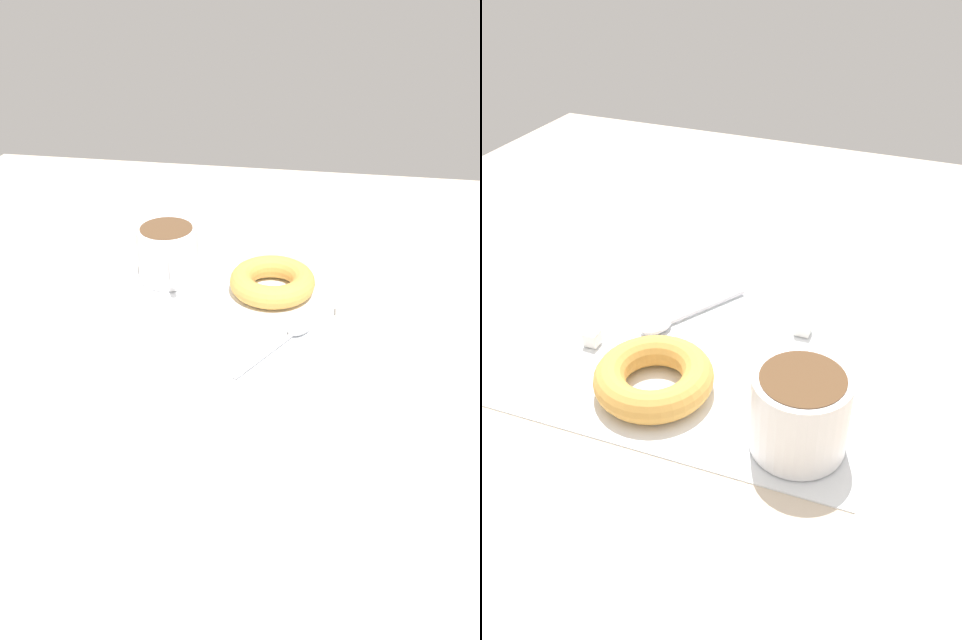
% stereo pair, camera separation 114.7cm
% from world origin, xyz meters
% --- Properties ---
extents(ground_plane, '(1.20, 1.20, 0.02)m').
position_xyz_m(ground_plane, '(0.00, 0.00, -0.01)').
color(ground_plane, beige).
extents(napkin, '(0.37, 0.37, 0.00)m').
position_xyz_m(napkin, '(-0.00, 0.02, 0.00)').
color(napkin, white).
rests_on(napkin, ground_plane).
extents(coffee_cup, '(0.08, 0.11, 0.07)m').
position_xyz_m(coffee_cup, '(-0.12, 0.14, 0.04)').
color(coffee_cup, white).
rests_on(coffee_cup, napkin).
extents(donut, '(0.11, 0.11, 0.03)m').
position_xyz_m(donut, '(0.02, 0.13, 0.02)').
color(donut, gold).
rests_on(donut, napkin).
extents(spoon, '(0.08, 0.13, 0.01)m').
position_xyz_m(spoon, '(0.06, 0.02, 0.01)').
color(spoon, silver).
rests_on(spoon, napkin).
extents(sugar_cube, '(0.01, 0.01, 0.01)m').
position_xyz_m(sugar_cube, '(0.12, 0.09, 0.01)').
color(sugar_cube, white).
rests_on(sugar_cube, napkin).
extents(sugar_cube_extra, '(0.02, 0.02, 0.02)m').
position_xyz_m(sugar_cube_extra, '(-0.08, -0.01, 0.01)').
color(sugar_cube_extra, white).
rests_on(sugar_cube_extra, napkin).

